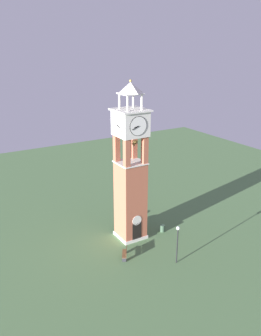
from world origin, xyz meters
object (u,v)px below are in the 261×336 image
Objects in this scene: park_bench at (125,253)px; lamp_post at (178,238)px; trash_bin at (162,228)px; clock_tower at (131,176)px.

park_bench is 5.59m from lamp_post.
clock_tower is at bearing 164.85° from trash_bin.
lamp_post is at bearing -40.56° from park_bench.
park_bench reaches higher than trash_bin.
clock_tower is at bearing 100.72° from lamp_post.
clock_tower reaches higher than trash_bin.
lamp_post is (3.88, -3.32, 2.26)m from park_bench.
clock_tower is 21.27× the size of trash_bin.
clock_tower reaches higher than lamp_post.
trash_bin is (3.65, -0.99, -6.79)m from clock_tower.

